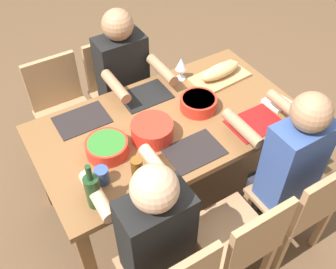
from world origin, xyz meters
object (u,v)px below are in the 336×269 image
chair_far_left (62,107)px  chair_near_center (242,240)px  chair_near_right (302,204)px  diner_near_right (288,160)px  wine_bottle (93,191)px  napkin_stack (276,102)px  diner_far_center (125,78)px  bread_loaf (220,71)px  chair_far_center (117,88)px  cutting_board (219,77)px  wine_glass (181,65)px  serving_bowl_greens (107,147)px  beer_bottle (138,174)px  cup_near_left (102,176)px  serving_bowl_fruit (152,130)px  dining_table (168,132)px  diner_near_left (152,231)px  serving_bowl_pasta (198,103)px

chair_far_left → chair_near_center: 1.60m
chair_near_right → diner_near_right: diner_near_right is taller
wine_bottle → napkin_stack: (1.31, 0.11, -0.10)m
diner_near_right → napkin_stack: diner_near_right is taller
diner_far_center → wine_bottle: bearing=-124.4°
bread_loaf → napkin_stack: 0.43m
chair_far_center → napkin_stack: chair_far_center is taller
cutting_board → diner_near_right: bearing=-96.2°
wine_glass → napkin_stack: (0.38, -0.54, -0.10)m
diner_near_right → chair_near_center: size_ratio=1.41×
serving_bowl_greens → beer_bottle: bearing=-83.9°
chair_near_center → chair_far_center: bearing=90.0°
chair_far_left → bread_loaf: (0.97, -0.58, 0.32)m
chair_far_center → chair_near_right: 1.60m
cup_near_left → serving_bowl_fruit: bearing=21.0°
serving_bowl_greens → cup_near_left: bearing=-122.5°
serving_bowl_greens → napkin_stack: size_ratio=1.72×
diner_near_right → beer_bottle: (-0.84, 0.24, 0.15)m
dining_table → cup_near_left: cup_near_left is taller
beer_bottle → serving_bowl_fruit: bearing=49.3°
wine_glass → chair_far_left: bearing=149.2°
diner_far_center → cup_near_left: size_ratio=12.42×
dining_table → chair_far_left: size_ratio=1.91×
cup_near_left → cutting_board: bearing=20.6°
diner_near_left → serving_bowl_pasta: bearing=41.3°
chair_far_left → wine_glass: bearing=-30.8°
wine_bottle → cup_near_left: 0.15m
bread_loaf → wine_glass: size_ratio=1.93×
serving_bowl_pasta → cutting_board: 0.35m
serving_bowl_fruit → beer_bottle: (-0.24, -0.28, 0.05)m
chair_far_center → napkin_stack: 1.23m
diner_far_center → serving_bowl_pasta: bearing=-68.5°
napkin_stack → diner_near_right: bearing=-122.8°
diner_near_left → serving_bowl_pasta: 0.90m
chair_far_center → diner_near_right: diner_near_right is taller
chair_near_center → serving_bowl_fruit: (-0.15, 0.71, 0.32)m
wine_bottle → cup_near_left: wine_bottle is taller
bread_loaf → diner_near_left: bearing=-141.6°
chair_far_center → serving_bowl_pasta: bearing=-73.4°
dining_table → chair_near_right: chair_near_right is taller
serving_bowl_fruit → wine_bottle: bearing=-151.5°
napkin_stack → beer_bottle: bearing=-173.0°
serving_bowl_fruit → wine_glass: bearing=41.0°
serving_bowl_fruit → beer_bottle: beer_bottle is taller
serving_bowl_fruit → cup_near_left: serving_bowl_fruit is taller
serving_bowl_greens → cup_near_left: size_ratio=2.49×
serving_bowl_fruit → serving_bowl_greens: size_ratio=1.03×
dining_table → chair_near_right: bearing=-59.9°
serving_bowl_greens → beer_bottle: (0.03, -0.31, 0.06)m
chair_far_center → diner_near_left: bearing=-108.2°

